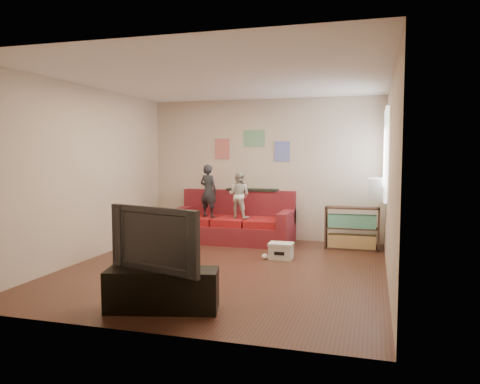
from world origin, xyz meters
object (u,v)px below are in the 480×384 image
(sofa, at_px, (234,224))
(child_a, at_px, (208,191))
(television, at_px, (161,238))
(bookshelf, at_px, (352,230))
(coffee_table, at_px, (163,239))
(file_box, at_px, (281,251))
(tv_stand, at_px, (162,290))
(child_b, at_px, (239,195))

(sofa, bearing_deg, child_a, -158.72)
(sofa, distance_m, television, 4.01)
(sofa, height_order, bookshelf, sofa)
(television, bearing_deg, bookshelf, 82.07)
(child_a, relative_size, coffee_table, 1.05)
(coffee_table, height_order, bookshelf, bookshelf)
(file_box, relative_size, tv_stand, 0.32)
(coffee_table, bearing_deg, child_a, 87.00)
(child_b, bearing_deg, file_box, 145.12)
(child_b, xyz_separation_m, coffee_table, (-0.69, -1.79, -0.53))
(coffee_table, distance_m, tv_stand, 2.21)
(child_b, relative_size, bookshelf, 0.94)
(child_a, bearing_deg, child_b, -163.72)
(child_a, xyz_separation_m, tv_stand, (0.84, -3.79, -0.74))
(file_box, xyz_separation_m, television, (-0.75, -2.72, 0.65))
(bookshelf, xyz_separation_m, file_box, (-1.04, -1.10, -0.20))
(child_b, relative_size, file_box, 2.29)
(tv_stand, relative_size, television, 1.01)
(child_b, distance_m, file_box, 1.65)
(child_b, distance_m, bookshelf, 2.11)
(child_a, xyz_separation_m, television, (0.84, -3.79, -0.18))
(coffee_table, distance_m, television, 2.24)
(child_a, relative_size, file_box, 2.62)
(television, bearing_deg, coffee_table, 132.37)
(coffee_table, distance_m, bookshelf, 3.28)
(sofa, relative_size, child_b, 2.59)
(child_b, relative_size, tv_stand, 0.73)
(bookshelf, distance_m, file_box, 1.52)
(child_a, distance_m, tv_stand, 3.95)
(file_box, bearing_deg, sofa, 132.65)
(sofa, xyz_separation_m, coffee_table, (-0.55, -1.97, 0.03))
(child_a, distance_m, bookshelf, 2.71)
(child_a, relative_size, television, 0.84)
(bookshelf, distance_m, tv_stand, 4.22)
(child_a, xyz_separation_m, coffee_table, (-0.09, -1.79, -0.60))
(bookshelf, bearing_deg, file_box, -133.37)
(television, bearing_deg, tv_stand, 107.19)
(sofa, distance_m, child_a, 0.80)
(child_a, height_order, child_b, child_a)
(child_b, xyz_separation_m, television, (0.24, -3.79, -0.12))
(sofa, bearing_deg, bookshelf, -3.78)
(coffee_table, relative_size, tv_stand, 0.80)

